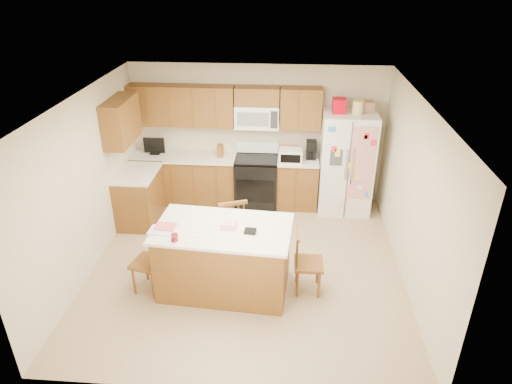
# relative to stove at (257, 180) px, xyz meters

# --- Properties ---
(ground) EXTENTS (4.50, 4.50, 0.00)m
(ground) POSITION_rel_stove_xyz_m (0.00, -1.94, -0.47)
(ground) COLOR #A37E5A
(ground) RESTS_ON ground
(room_shell) EXTENTS (4.60, 4.60, 2.52)m
(room_shell) POSITION_rel_stove_xyz_m (0.00, -1.94, 0.97)
(room_shell) COLOR beige
(room_shell) RESTS_ON ground
(cabinetry) EXTENTS (3.36, 1.56, 2.15)m
(cabinetry) POSITION_rel_stove_xyz_m (-0.98, -0.15, 0.44)
(cabinetry) COLOR brown
(cabinetry) RESTS_ON ground
(stove) EXTENTS (0.76, 0.65, 1.13)m
(stove) POSITION_rel_stove_xyz_m (0.00, 0.00, 0.00)
(stove) COLOR black
(stove) RESTS_ON ground
(refrigerator) EXTENTS (0.90, 0.79, 2.04)m
(refrigerator) POSITION_rel_stove_xyz_m (1.57, -0.06, 0.45)
(refrigerator) COLOR white
(refrigerator) RESTS_ON ground
(island) EXTENTS (1.86, 1.16, 1.06)m
(island) POSITION_rel_stove_xyz_m (-0.25, -2.48, 0.01)
(island) COLOR brown
(island) RESTS_ON ground
(windsor_chair_left) EXTENTS (0.47, 0.49, 0.94)m
(windsor_chair_left) POSITION_rel_stove_xyz_m (-1.25, -2.59, -0.03)
(windsor_chair_left) COLOR brown
(windsor_chair_left) RESTS_ON ground
(windsor_chair_back) EXTENTS (0.55, 0.54, 1.02)m
(windsor_chair_back) POSITION_rel_stove_xyz_m (-0.25, -1.72, 0.01)
(windsor_chair_back) COLOR brown
(windsor_chair_back) RESTS_ON ground
(windsor_chair_right) EXTENTS (0.39, 0.41, 0.93)m
(windsor_chair_right) POSITION_rel_stove_xyz_m (0.86, -2.44, -0.04)
(windsor_chair_right) COLOR brown
(windsor_chair_right) RESTS_ON ground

